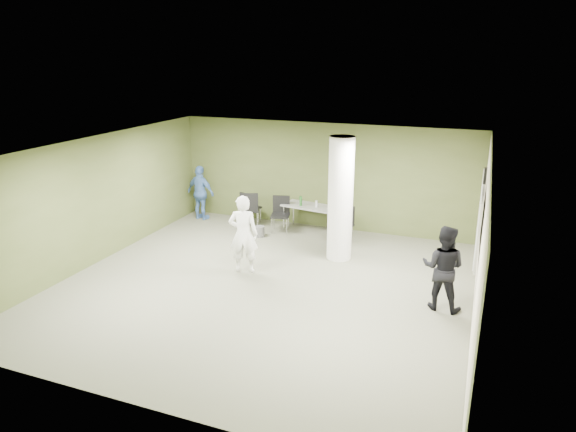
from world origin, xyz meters
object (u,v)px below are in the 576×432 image
at_px(chair_back_left, 249,205).
at_px(folding_table, 311,208).
at_px(woman_white, 243,234).
at_px(man_black, 443,268).
at_px(man_blue, 201,193).

bearing_deg(chair_back_left, folding_table, -163.25).
height_order(folding_table, chair_back_left, folding_table).
relative_size(woman_white, man_black, 1.06).
relative_size(folding_table, man_blue, 1.03).
xyz_separation_m(woman_white, man_blue, (-2.71, 2.88, -0.08)).
bearing_deg(man_black, man_blue, -17.69).
bearing_deg(folding_table, man_black, -32.67).
bearing_deg(man_blue, woman_white, 143.62).
bearing_deg(folding_table, man_blue, -169.73).
bearing_deg(woman_white, man_blue, -62.90).
bearing_deg(man_black, folding_table, -34.76).
relative_size(woman_white, man_blue, 1.10).
distance_m(man_black, man_blue, 7.47).
distance_m(chair_back_left, woman_white, 3.31).
xyz_separation_m(man_black, man_blue, (-6.80, 3.09, -0.03)).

